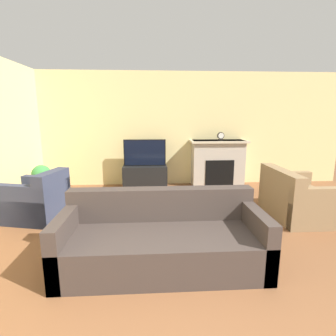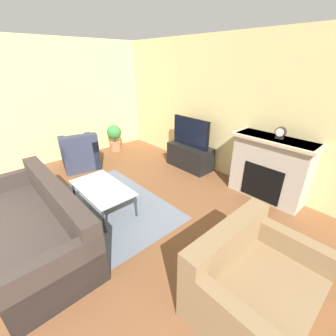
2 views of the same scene
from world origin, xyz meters
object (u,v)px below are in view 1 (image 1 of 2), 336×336
tv (145,153)px  coffee_table (151,204)px  mantel_clock (221,136)px  potted_plant (42,180)px  couch_sectional (162,241)px  couch_loveseat (297,200)px  armchair_by_window (38,202)px

tv → coffee_table: (0.14, -2.23, -0.46)m
mantel_clock → potted_plant: bearing=-168.5°
tv → coffee_table: tv is taller
couch_sectional → coffee_table: bearing=97.7°
couch_sectional → coffee_table: size_ratio=1.99×
couch_loveseat → potted_plant: size_ratio=1.73×
potted_plant → mantel_clock: bearing=11.5°
couch_sectional → armchair_by_window: (-1.99, 1.44, 0.01)m
tv → coffee_table: size_ratio=0.85×
tv → couch_sectional: tv is taller
couch_sectional → tv: bearing=94.8°
coffee_table → mantel_clock: (1.66, 2.33, 0.83)m
tv → couch_sectional: size_ratio=0.43×
coffee_table → potted_plant: potted_plant is taller
potted_plant → mantel_clock: (3.89, 0.79, 0.80)m
tv → mantel_clock: bearing=3.1°
couch_sectional → mantel_clock: mantel_clock is taller
tv → couch_loveseat: (2.61, -1.97, -0.54)m
couch_loveseat → mantel_clock: (-0.81, 2.06, 0.91)m
couch_loveseat → coffee_table: (-2.48, -0.26, 0.08)m
couch_sectional → couch_loveseat: size_ratio=1.87×
tv → couch_sectional: 3.31m
couch_loveseat → mantel_clock: bearing=21.5°
coffee_table → couch_sectional: bearing=-82.3°
potted_plant → couch_sectional: bearing=-47.3°
tv → couch_sectional: bearing=-85.2°
couch_loveseat → mantel_clock: size_ratio=6.37×
mantel_clock → armchair_by_window: bearing=-151.4°
coffee_table → potted_plant: (-2.23, 1.53, 0.03)m
armchair_by_window → mantel_clock: (3.52, 1.92, 0.90)m
couch_sectional → armchair_by_window: bearing=144.1°
couch_loveseat → mantel_clock: mantel_clock is taller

